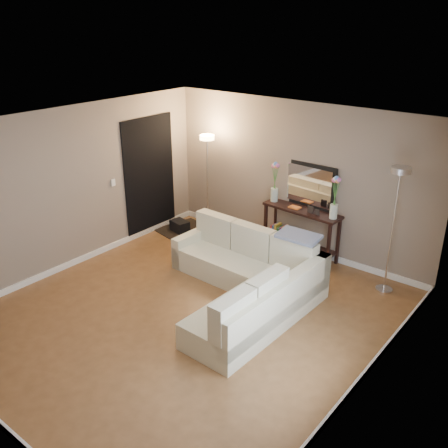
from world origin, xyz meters
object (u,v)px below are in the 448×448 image
Objects in this scene: sectional_sofa at (249,279)px; floor_lamp_unlit at (396,206)px; floor_lamp_lit at (207,165)px; console_table at (297,228)px.

floor_lamp_unlit is (1.48, 1.46, 1.05)m from sectional_sofa.
floor_lamp_unlit is at bearing 44.55° from sectional_sofa.
sectional_sofa is at bearing -135.45° from floor_lamp_unlit.
floor_lamp_lit is 3.55m from floor_lamp_unlit.
floor_lamp_lit is 0.96× the size of floor_lamp_unlit.
floor_lamp_unlit is (3.55, -0.06, 0.05)m from floor_lamp_lit.
console_table is (-0.23, 1.71, 0.16)m from sectional_sofa.
sectional_sofa is 1.31× the size of floor_lamp_lit.
floor_lamp_lit reaches higher than sectional_sofa.
floor_lamp_lit reaches higher than console_table.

